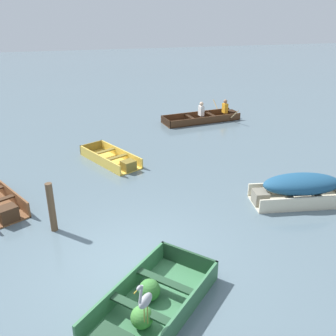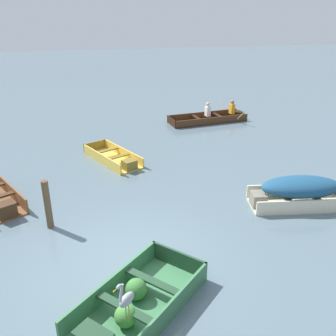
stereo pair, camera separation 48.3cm
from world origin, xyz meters
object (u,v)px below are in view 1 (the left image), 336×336
Objects in this scene: dinghy_green_foreground at (148,306)px; mooring_post at (52,207)px; skiff_yellow_far_moored at (112,159)px; rowboat_dark_varnish_with_crew at (205,117)px; heron_on_dinghy at (145,300)px; skiff_cream_near_moored at (300,187)px.

dinghy_green_foreground is 3.56m from mooring_post.
dinghy_green_foreground is at bearing -91.49° from skiff_yellow_far_moored.
dinghy_green_foreground is 11.92m from rowboat_dark_varnish_with_crew.
skiff_yellow_far_moored is 7.60m from heron_on_dinghy.
rowboat_dark_varnish_with_crew is 2.97× the size of mooring_post.
dinghy_green_foreground is 2.24× the size of mooring_post.
dinghy_green_foreground is 6.94m from skiff_yellow_far_moored.
mooring_post is at bearing 117.58° from dinghy_green_foreground.
heron_on_dinghy is (-4.91, -3.52, 0.44)m from skiff_cream_near_moored.
mooring_post reaches higher than dinghy_green_foreground.
dinghy_green_foreground is 0.97m from heron_on_dinghy.
rowboat_dark_varnish_with_crew reaches higher than dinghy_green_foreground.
dinghy_green_foreground is 1.06× the size of skiff_yellow_far_moored.
heron_on_dinghy is (-5.07, -11.47, 0.73)m from rowboat_dark_varnish_with_crew.
heron_on_dinghy is at bearing -104.74° from dinghy_green_foreground.
mooring_post is (-1.48, 3.75, -0.28)m from heron_on_dinghy.
heron_on_dinghy is (-0.34, -7.55, 0.78)m from skiff_yellow_far_moored.
mooring_post reaches higher than rowboat_dark_varnish_with_crew.
mooring_post is (-1.64, 3.13, 0.45)m from dinghy_green_foreground.
skiff_yellow_far_moored is 2.11× the size of mooring_post.
rowboat_dark_varnish_with_crew is at bearing 88.85° from skiff_cream_near_moored.
mooring_post is at bearing -130.27° from rowboat_dark_varnish_with_crew.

